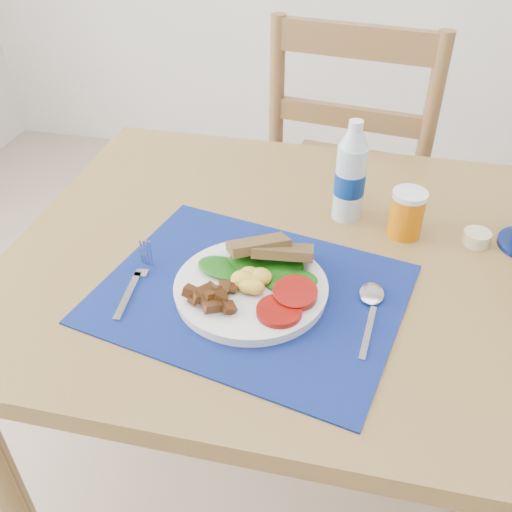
{
  "coord_description": "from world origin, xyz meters",
  "views": [
    {
      "loc": [
        -0.04,
        -0.67,
        1.4
      ],
      "look_at": [
        -0.21,
        0.09,
        0.8
      ],
      "focal_mm": 40.0,
      "sensor_mm": 36.0,
      "label": 1
    }
  ],
  "objects_px": {
    "water_bottle": "(350,176)",
    "breakfast_plate": "(247,285)",
    "juice_glass": "(406,215)",
    "chair_far": "(354,154)"
  },
  "relations": [
    {
      "from": "chair_far",
      "to": "juice_glass",
      "type": "xyz_separation_m",
      "value": [
        0.13,
        -0.58,
        0.17
      ]
    },
    {
      "from": "chair_far",
      "to": "water_bottle",
      "type": "relative_size",
      "value": 5.88
    },
    {
      "from": "juice_glass",
      "to": "breakfast_plate",
      "type": "bearing_deg",
      "value": -136.35
    },
    {
      "from": "chair_far",
      "to": "juice_glass",
      "type": "height_order",
      "value": "chair_far"
    },
    {
      "from": "water_bottle",
      "to": "juice_glass",
      "type": "bearing_deg",
      "value": -19.19
    },
    {
      "from": "breakfast_plate",
      "to": "water_bottle",
      "type": "xyz_separation_m",
      "value": [
        0.14,
        0.29,
        0.07
      ]
    },
    {
      "from": "chair_far",
      "to": "juice_glass",
      "type": "relative_size",
      "value": 13.7
    },
    {
      "from": "water_bottle",
      "to": "breakfast_plate",
      "type": "bearing_deg",
      "value": -116.23
    },
    {
      "from": "chair_far",
      "to": "juice_glass",
      "type": "bearing_deg",
      "value": 110.82
    },
    {
      "from": "chair_far",
      "to": "water_bottle",
      "type": "xyz_separation_m",
      "value": [
        0.02,
        -0.54,
        0.22
      ]
    }
  ]
}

